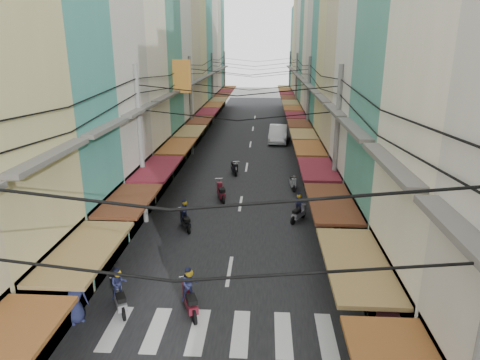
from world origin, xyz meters
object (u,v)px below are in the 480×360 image
at_px(white_car, 278,142).
at_px(market_umbrella, 424,311).
at_px(bicycle, 404,264).
at_px(traffic_sign, 350,207).

distance_m(white_car, market_umbrella, 31.48).
relative_size(white_car, bicycle, 3.93).
xyz_separation_m(market_umbrella, traffic_sign, (-0.55, 7.49, 0.04)).
bearing_deg(market_umbrella, traffic_sign, 94.21).
height_order(bicycle, market_umbrella, market_umbrella).
height_order(white_car, market_umbrella, market_umbrella).
height_order(white_car, traffic_sign, traffic_sign).
relative_size(white_car, market_umbrella, 2.14).
bearing_deg(market_umbrella, white_car, 95.48).
distance_m(bicycle, market_umbrella, 7.60).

